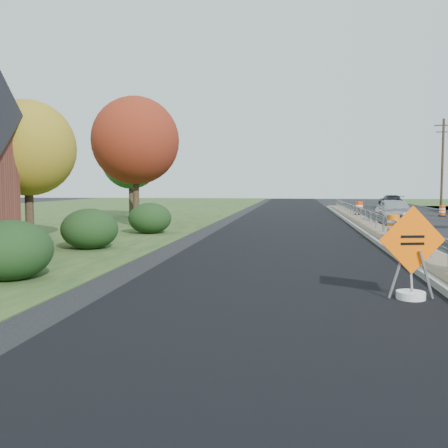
# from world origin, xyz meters

# --- Properties ---
(ground) EXTENTS (140.00, 140.00, 0.00)m
(ground) POSITION_xyz_m (0.00, 0.00, 0.00)
(ground) COLOR black
(ground) RESTS_ON ground
(milled_overlay) EXTENTS (7.20, 120.00, 0.01)m
(milled_overlay) POSITION_xyz_m (-4.40, 10.00, 0.01)
(milled_overlay) COLOR black
(milled_overlay) RESTS_ON ground
(median) EXTENTS (1.60, 55.00, 0.23)m
(median) POSITION_xyz_m (0.00, 8.00, 0.11)
(median) COLOR gray
(median) RESTS_ON ground
(guardrail) EXTENTS (0.10, 46.15, 0.72)m
(guardrail) POSITION_xyz_m (0.00, 9.00, 0.73)
(guardrail) COLOR silver
(guardrail) RESTS_ON median
(utility_pole_north) EXTENTS (1.90, 0.26, 9.40)m
(utility_pole_north) POSITION_xyz_m (11.50, 39.00, 4.93)
(utility_pole_north) COLOR #473523
(utility_pole_north) RESTS_ON ground
(hedge_south) EXTENTS (2.09, 2.09, 1.52)m
(hedge_south) POSITION_xyz_m (-11.00, -6.00, 0.76)
(hedge_south) COLOR black
(hedge_south) RESTS_ON ground
(hedge_mid) EXTENTS (2.09, 2.09, 1.52)m
(hedge_mid) POSITION_xyz_m (-11.50, 0.00, 0.76)
(hedge_mid) COLOR black
(hedge_mid) RESTS_ON ground
(hedge_north) EXTENTS (2.09, 2.09, 1.52)m
(hedge_north) POSITION_xyz_m (-11.00, 6.00, 0.76)
(hedge_north) COLOR black
(hedge_north) RESTS_ON ground
(tree_near_yellow) EXTENTS (3.96, 3.96, 5.88)m
(tree_near_yellow) POSITION_xyz_m (-15.00, 2.00, 3.89)
(tree_near_yellow) COLOR #473523
(tree_near_yellow) RESTS_ON ground
(tree_near_red) EXTENTS (4.95, 4.95, 7.35)m
(tree_near_red) POSITION_xyz_m (-13.00, 10.00, 4.86)
(tree_near_red) COLOR #473523
(tree_near_red) RESTS_ON ground
(tree_near_back) EXTENTS (4.29, 4.29, 6.37)m
(tree_near_back) POSITION_xyz_m (-16.00, 18.00, 4.21)
(tree_near_back) COLOR #473523
(tree_near_back) RESTS_ON ground
(caution_sign) EXTENTS (1.38, 0.59, 1.95)m
(caution_sign) POSITION_xyz_m (-1.58, -6.79, 0.50)
(caution_sign) COLOR white
(caution_sign) RESTS_ON ground
(barrel_median_mid) EXTENTS (0.62, 0.62, 0.91)m
(barrel_median_mid) POSITION_xyz_m (0.07, 4.11, 0.66)
(barrel_median_mid) COLOR black
(barrel_median_mid) RESTS_ON median
(barrel_median_far) EXTENTS (0.65, 0.65, 0.95)m
(barrel_median_far) POSITION_xyz_m (0.55, 19.48, 0.68)
(barrel_median_far) COLOR black
(barrel_median_far) RESTS_ON median
(barrel_shoulder_mid) EXTENTS (0.56, 0.56, 0.81)m
(barrel_shoulder_mid) POSITION_xyz_m (7.00, 22.21, 0.39)
(barrel_shoulder_mid) COLOR black
(barrel_shoulder_mid) RESTS_ON ground
(car_silver) EXTENTS (1.92, 4.69, 1.59)m
(car_silver) POSITION_xyz_m (1.80, 13.00, 0.80)
(car_silver) COLOR #BCBBC1
(car_silver) RESTS_ON ground
(car_dark_far) EXTENTS (1.91, 4.70, 1.36)m
(car_dark_far) POSITION_xyz_m (5.59, 35.07, 0.68)
(car_dark_far) COLOR black
(car_dark_far) RESTS_ON ground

